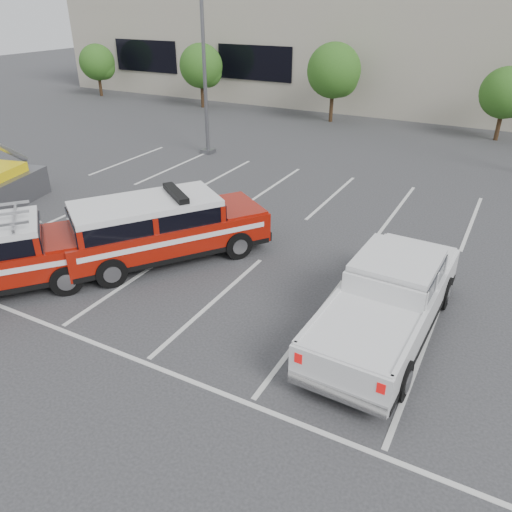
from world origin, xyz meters
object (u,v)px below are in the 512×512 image
(convention_building, at_px, (451,36))
(tree_mid_left, at_px, (335,73))
(fire_chief_suv, at_px, (163,232))
(tree_left, at_px, (202,67))
(white_pickup, at_px, (387,307))
(tree_mid_right, at_px, (507,95))
(tree_far_left, at_px, (98,64))
(light_pole_left, at_px, (203,46))

(convention_building, xyz_separation_m, tree_mid_left, (-5.09, -9.82, -1.68))
(convention_building, distance_m, fire_chief_suv, 30.78)
(tree_mid_left, bearing_deg, fire_chief_suv, -83.96)
(tree_left, height_order, white_pickup, tree_left)
(tree_left, xyz_separation_m, tree_mid_right, (20.00, -0.00, -0.27))
(tree_left, relative_size, tree_mid_right, 1.11)
(tree_far_left, bearing_deg, fire_chief_suv, -42.87)
(tree_left, xyz_separation_m, tree_mid_left, (10.00, 0.00, 0.27))
(tree_left, bearing_deg, fire_chief_suv, -59.39)
(tree_mid_right, bearing_deg, light_pole_left, -142.50)
(white_pickup, bearing_deg, convention_building, 99.98)
(white_pickup, bearing_deg, fire_chief_suv, 177.23)
(convention_building, height_order, tree_left, convention_building)
(tree_far_left, bearing_deg, tree_mid_left, 0.00)
(tree_mid_left, distance_m, tree_mid_right, 10.01)
(light_pole_left, distance_m, white_pickup, 17.26)
(tree_mid_left, xyz_separation_m, white_pickup, (9.30, -21.21, -2.30))
(tree_far_left, height_order, white_pickup, tree_far_left)
(tree_left, bearing_deg, convention_building, 33.05)
(tree_left, xyz_separation_m, light_pole_left, (6.91, -10.05, 2.41))
(tree_mid_left, xyz_separation_m, tree_mid_right, (10.00, -0.00, -0.54))
(convention_building, distance_m, tree_left, 18.11)
(convention_building, bearing_deg, tree_mid_right, -63.43)
(tree_far_left, relative_size, tree_left, 0.90)
(tree_left, relative_size, white_pickup, 0.72)
(tree_far_left, height_order, fire_chief_suv, tree_far_left)
(convention_building, xyz_separation_m, tree_left, (-15.09, -9.82, -1.95))
(tree_far_left, xyz_separation_m, fire_chief_suv, (22.18, -20.58, -1.63))
(convention_building, xyz_separation_m, white_pickup, (4.21, -31.03, -3.98))
(tree_mid_right, relative_size, white_pickup, 0.65)
(tree_far_left, bearing_deg, tree_left, 0.00)
(white_pickup, bearing_deg, light_pole_left, 140.24)
(tree_far_left, xyz_separation_m, white_pickup, (29.30, -21.21, -1.76))
(tree_far_left, distance_m, tree_mid_left, 20.01)
(tree_mid_left, xyz_separation_m, fire_chief_suv, (2.18, -20.58, -2.16))
(tree_far_left, distance_m, tree_mid_right, 30.00)
(light_pole_left, height_order, white_pickup, light_pole_left)
(convention_building, bearing_deg, light_pole_left, -112.39)
(tree_mid_right, bearing_deg, tree_mid_left, 180.00)
(convention_building, height_order, tree_mid_right, convention_building)
(tree_far_left, height_order, light_pole_left, light_pole_left)
(fire_chief_suv, height_order, white_pickup, fire_chief_suv)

